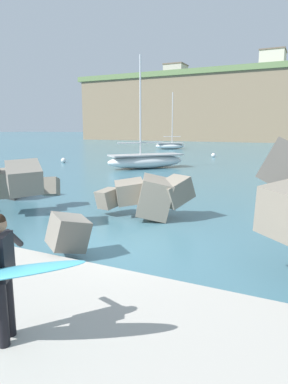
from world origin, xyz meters
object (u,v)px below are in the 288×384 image
Objects in this scene: boat_near_right at (146,160)px; boat_mid_left at (170,145)px; surfer_with_board at (2,272)px; station_building_west at (176,73)px; mooring_buoy_inner at (63,160)px; mooring_buoy_middle at (213,155)px; station_building_central at (273,62)px.

boat_near_right is 24.17m from boat_mid_left.
surfer_with_board is 46.25m from boat_mid_left.
boat_near_right is 76.11m from station_building_west.
station_building_west is at bearing 109.76° from surfer_with_board.
station_building_west is (-24.57, 69.85, 17.61)m from boat_near_right.
station_building_west is (-32.50, 90.47, 16.94)m from surfer_with_board.
mooring_buoy_inner is 15.68m from mooring_buoy_middle.
surfer_with_board is 0.31× the size of station_building_central.
station_building_west reaches higher than surfer_with_board.
mooring_buoy_inner is at bearing -92.89° from boat_mid_left.
boat_near_right is 68.37m from station_building_central.
station_building_west is (-16.16, 69.36, 18.00)m from mooring_buoy_inner.
station_building_central is (25.96, -3.87, 0.26)m from station_building_west.
mooring_buoy_middle is 0.07× the size of station_building_central.
surfer_with_board is at bearing -70.82° from boat_mid_left.
station_building_central is (-0.68, 53.83, 18.26)m from mooring_buoy_middle.
surfer_with_board is 0.25× the size of boat_mid_left.
mooring_buoy_inner is 68.69m from station_building_central.
boat_mid_left is (-7.26, 23.05, -0.05)m from boat_near_right.
boat_near_right is 8.43m from mooring_buoy_inner.
mooring_buoy_inner is at bearing -131.95° from mooring_buoy_middle.
boat_near_right is at bearing -99.71° from mooring_buoy_middle.
boat_mid_left is 18.31× the size of mooring_buoy_inner.
mooring_buoy_middle is at bearing -65.21° from station_building_west.
mooring_buoy_middle is (9.34, -10.90, -0.33)m from boat_mid_left.
station_building_west reaches higher than boat_near_right.
boat_mid_left is 1.34× the size of station_building_west.
station_building_central is at bearing 94.32° from surfer_with_board.
station_building_west reaches higher than boat_mid_left.
boat_mid_left is at bearing 130.59° from mooring_buoy_middle.
surfer_with_board is 33.31m from mooring_buoy_middle.
boat_mid_left reaches higher than surfer_with_board.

